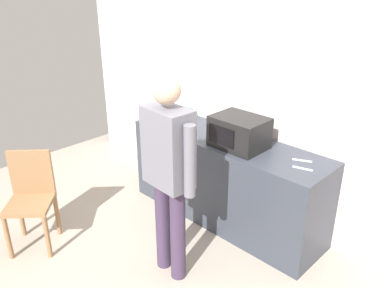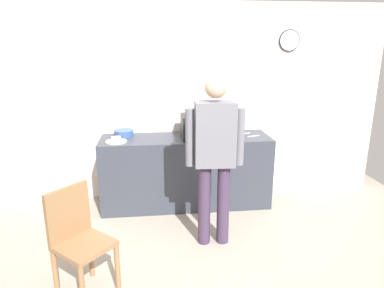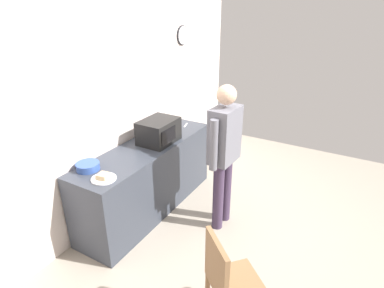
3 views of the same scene
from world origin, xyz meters
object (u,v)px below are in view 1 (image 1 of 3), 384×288
object	(u,v)px
sandwich_plate	(161,120)
salad_bowl	(184,114)
microwave	(239,132)
spoon_utensil	(302,160)
wooden_chair	(31,195)
person_standing	(169,166)
fork_utensil	(303,168)

from	to	relation	value
sandwich_plate	salad_bowl	xyz separation A→B (m)	(0.07, 0.30, 0.02)
microwave	spoon_utensil	xyz separation A→B (m)	(0.60, 0.15, -0.15)
microwave	sandwich_plate	size ratio (longest dim) A/B	1.97
microwave	wooden_chair	world-z (taller)	microwave
salad_bowl	person_standing	size ratio (longest dim) A/B	0.14
microwave	sandwich_plate	bearing A→B (deg)	-176.61
wooden_chair	microwave	bearing A→B (deg)	50.99
wooden_chair	person_standing	bearing A→B (deg)	26.72
spoon_utensil	salad_bowl	bearing A→B (deg)	176.94
salad_bowl	spoon_utensil	bearing A→B (deg)	-3.06
fork_utensil	person_standing	distance (m)	1.15
fork_utensil	person_standing	world-z (taller)	person_standing
fork_utensil	wooden_chair	xyz separation A→B (m)	(-1.93, -1.56, -0.40)
fork_utensil	person_standing	size ratio (longest dim) A/B	0.10
fork_utensil	sandwich_plate	bearing A→B (deg)	-177.57
salad_bowl	person_standing	world-z (taller)	person_standing
microwave	fork_utensil	bearing A→B (deg)	0.95
salad_bowl	spoon_utensil	world-z (taller)	salad_bowl
salad_bowl	wooden_chair	distance (m)	1.85
fork_utensil	person_standing	xyz separation A→B (m)	(-0.68, -0.92, 0.12)
wooden_chair	sandwich_plate	bearing A→B (deg)	82.51
microwave	spoon_utensil	size ratio (longest dim) A/B	2.94
spoon_utensil	wooden_chair	size ratio (longest dim) A/B	0.18
person_standing	wooden_chair	xyz separation A→B (m)	(-1.25, -0.63, -0.52)
salad_bowl	spoon_utensil	distance (m)	1.59
sandwich_plate	person_standing	distance (m)	1.36
microwave	sandwich_plate	distance (m)	1.07
person_standing	wooden_chair	size ratio (longest dim) A/B	1.89
fork_utensil	spoon_utensil	size ratio (longest dim) A/B	1.00
salad_bowl	spoon_utensil	size ratio (longest dim) A/B	1.46
salad_bowl	person_standing	xyz separation A→B (m)	(0.99, -1.14, 0.08)
sandwich_plate	wooden_chair	size ratio (longest dim) A/B	0.27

